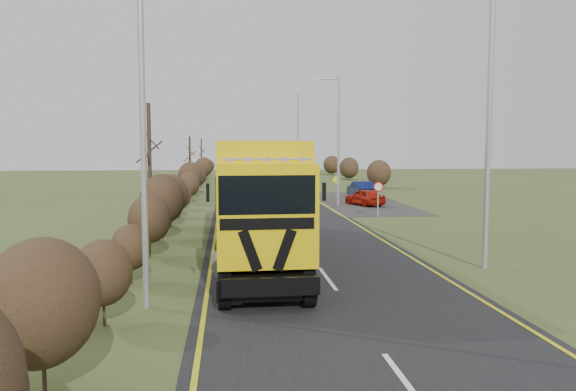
# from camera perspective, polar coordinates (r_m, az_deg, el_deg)

# --- Properties ---
(ground) EXTENTS (160.00, 160.00, 0.00)m
(ground) POSITION_cam_1_polar(r_m,az_deg,el_deg) (21.73, 2.16, -6.04)
(ground) COLOR #3E4F22
(ground) RESTS_ON ground
(road) EXTENTS (8.00, 120.00, 0.02)m
(road) POSITION_cam_1_polar(r_m,az_deg,el_deg) (31.53, -0.45, -2.56)
(road) COLOR black
(road) RESTS_ON ground
(layby) EXTENTS (6.00, 18.00, 0.02)m
(layby) POSITION_cam_1_polar(r_m,az_deg,el_deg) (42.41, 6.99, -0.65)
(layby) COLOR #2D2A28
(layby) RESTS_ON ground
(lane_markings) EXTENTS (7.52, 116.00, 0.01)m
(lane_markings) POSITION_cam_1_polar(r_m,az_deg,el_deg) (31.23, -0.39, -2.60)
(lane_markings) COLOR gold
(lane_markings) RESTS_ON road
(hedgerow) EXTENTS (2.24, 102.04, 6.05)m
(hedgerow) POSITION_cam_1_polar(r_m,az_deg,el_deg) (29.26, -11.80, -0.09)
(hedgerow) COLOR #301D15
(hedgerow) RESTS_ON ground
(lorry) EXTENTS (3.01, 15.52, 4.31)m
(lorry) POSITION_cam_1_polar(r_m,az_deg,el_deg) (21.27, -3.50, 0.37)
(lorry) COLOR black
(lorry) RESTS_ON ground
(car_red_hatchback) EXTENTS (2.54, 3.75, 1.19)m
(car_red_hatchback) POSITION_cam_1_polar(r_m,az_deg,el_deg) (39.90, 7.80, -0.18)
(car_red_hatchback) COLOR #A11408
(car_red_hatchback) RESTS_ON ground
(car_blue_sedan) EXTENTS (1.55, 4.23, 1.38)m
(car_blue_sedan) POSITION_cam_1_polar(r_m,az_deg,el_deg) (45.31, 7.45, 0.57)
(car_blue_sedan) COLOR #0B153F
(car_blue_sedan) RESTS_ON ground
(streetlight_near) EXTENTS (2.04, 0.19, 9.63)m
(streetlight_near) POSITION_cam_1_polar(r_m,az_deg,el_deg) (20.02, 19.43, 8.05)
(streetlight_near) COLOR #9FA2A5
(streetlight_near) RESTS_ON ground
(streetlight_mid) EXTENTS (1.91, 0.18, 8.97)m
(streetlight_mid) POSITION_cam_1_polar(r_m,az_deg,el_deg) (39.41, 5.00, 6.11)
(streetlight_mid) COLOR #9FA2A5
(streetlight_mid) RESTS_ON ground
(streetlight_far) EXTENTS (2.14, 0.20, 10.11)m
(streetlight_far) POSITION_cam_1_polar(r_m,az_deg,el_deg) (63.67, 0.87, 6.30)
(streetlight_far) COLOR #9FA2A5
(streetlight_far) RESTS_ON ground
(left_pole) EXTENTS (0.16, 0.16, 9.61)m
(left_pole) POSITION_cam_1_polar(r_m,az_deg,el_deg) (14.69, -14.55, 7.36)
(left_pole) COLOR #9FA2A5
(left_pole) RESTS_ON ground
(speed_sign) EXTENTS (0.58, 0.10, 2.12)m
(speed_sign) POSITION_cam_1_polar(r_m,az_deg,el_deg) (33.05, 9.15, 0.25)
(speed_sign) COLOR #9FA2A5
(speed_sign) RESTS_ON ground
(warning_board) EXTENTS (0.70, 0.11, 1.82)m
(warning_board) POSITION_cam_1_polar(r_m,az_deg,el_deg) (45.77, 4.92, 1.15)
(warning_board) COLOR #9FA2A5
(warning_board) RESTS_ON ground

